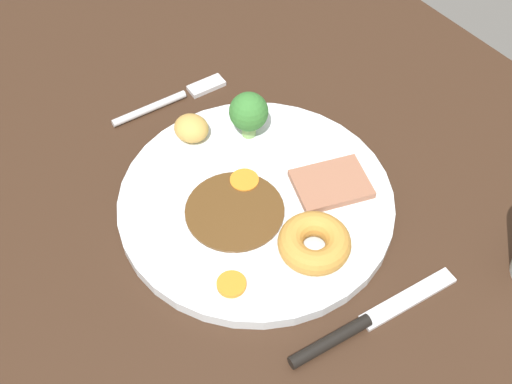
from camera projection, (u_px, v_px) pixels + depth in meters
dining_table at (255, 237)px, 69.99cm from camera, size 120.00×84.00×3.60cm
dinner_plate at (256, 202)px, 69.70cm from camera, size 28.83×28.83×1.40cm
gravy_pool at (235, 211)px, 67.93cm from camera, size 10.23×10.23×0.30cm
meat_slice_main at (331, 184)px, 69.84cm from camera, size 7.97×9.14×0.80cm
yorkshire_pudding at (314, 243)px, 64.07cm from camera, size 7.16×7.16×2.52cm
roast_potato_left at (191, 128)px, 73.57cm from camera, size 4.94×4.74×2.80cm
carrot_coin_front at (244, 181)px, 70.36cm from camera, size 3.07×3.07×0.44cm
carrot_coin_back at (231, 284)px, 62.36cm from camera, size 2.82×2.82×0.48cm
broccoli_floret at (249, 113)px, 72.34cm from camera, size 4.34×4.34×5.67cm
fork at (171, 100)px, 79.92cm from camera, size 2.53×15.31×0.90cm
knife at (360, 325)px, 61.01cm from camera, size 3.36×18.55×1.20cm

